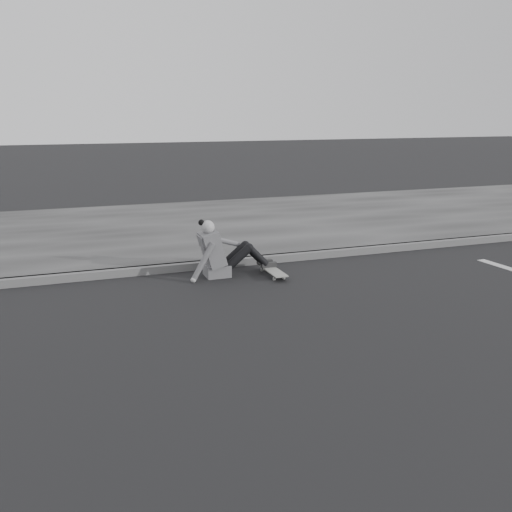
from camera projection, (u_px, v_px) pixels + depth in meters
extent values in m
plane|color=black|center=(339.00, 314.00, 6.97)|extent=(80.00, 80.00, 0.00)
cube|color=#545454|center=(265.00, 259.00, 9.31)|extent=(24.00, 0.16, 0.12)
cube|color=#363636|center=(215.00, 225.00, 12.06)|extent=(24.00, 6.00, 0.12)
cylinder|color=gray|center=(274.00, 279.00, 8.35)|extent=(0.03, 0.05, 0.05)
cylinder|color=gray|center=(284.00, 278.00, 8.40)|extent=(0.03, 0.05, 0.05)
cylinder|color=gray|center=(262.00, 270.00, 8.82)|extent=(0.03, 0.05, 0.05)
cylinder|color=gray|center=(271.00, 269.00, 8.87)|extent=(0.03, 0.05, 0.05)
cube|color=#2D2D2F|center=(279.00, 276.00, 8.37)|extent=(0.16, 0.04, 0.03)
cube|color=#2D2D2F|center=(267.00, 267.00, 8.84)|extent=(0.16, 0.04, 0.03)
cube|color=slate|center=(273.00, 270.00, 8.60)|extent=(0.20, 0.78, 0.02)
cube|color=#555558|center=(217.00, 270.00, 8.56)|extent=(0.36, 0.34, 0.18)
cube|color=#555558|center=(212.00, 249.00, 8.46)|extent=(0.37, 0.40, 0.57)
cube|color=#555558|center=(203.00, 241.00, 8.38)|extent=(0.14, 0.30, 0.20)
cylinder|color=#9B9B9B|center=(209.00, 233.00, 8.38)|extent=(0.09, 0.09, 0.08)
sphere|color=#9B9B9B|center=(208.00, 227.00, 8.35)|extent=(0.20, 0.20, 0.20)
sphere|color=black|center=(201.00, 223.00, 8.33)|extent=(0.09, 0.09, 0.09)
cylinder|color=black|center=(239.00, 257.00, 8.54)|extent=(0.43, 0.13, 0.39)
cylinder|color=black|center=(235.00, 254.00, 8.70)|extent=(0.43, 0.13, 0.39)
cylinder|color=black|center=(258.00, 256.00, 8.63)|extent=(0.35, 0.11, 0.36)
cylinder|color=black|center=(254.00, 253.00, 8.80)|extent=(0.35, 0.11, 0.36)
sphere|color=black|center=(249.00, 248.00, 8.56)|extent=(0.13, 0.13, 0.13)
sphere|color=black|center=(245.00, 245.00, 8.72)|extent=(0.13, 0.13, 0.13)
cube|color=#262626|center=(269.00, 265.00, 8.73)|extent=(0.24, 0.08, 0.07)
cube|color=#262626|center=(265.00, 262.00, 8.90)|extent=(0.24, 0.08, 0.07)
cylinder|color=#555558|center=(203.00, 262.00, 8.23)|extent=(0.38, 0.08, 0.58)
sphere|color=#9B9B9B|center=(193.00, 280.00, 8.24)|extent=(0.08, 0.08, 0.08)
cylinder|color=#555558|center=(224.00, 241.00, 8.67)|extent=(0.48, 0.08, 0.21)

